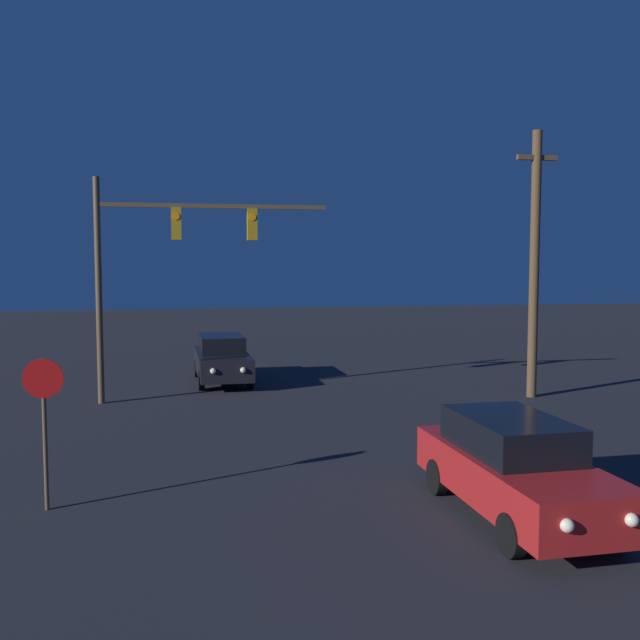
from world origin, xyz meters
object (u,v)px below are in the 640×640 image
Objects in this scene: car_far at (222,358)px; stop_sign at (44,407)px; traffic_signal_mast at (161,251)px; car_near at (514,467)px; utility_pole at (534,261)px.

stop_sign is at bearing 72.16° from car_far.
traffic_signal_mast is at bearing 79.48° from stop_sign.
car_far is (-3.71, 13.50, 0.00)m from car_near.
car_near is at bearing 103.95° from car_far.
traffic_signal_mast is 10.73m from utility_pole.
car_near is 0.68× the size of traffic_signal_mast.
car_far is at bearing -75.80° from car_near.
car_near and car_far have the same top height.
car_near is 7.44m from stop_sign.
car_far is at bearing 73.57° from stop_sign.
utility_pole is at bearing -120.26° from car_near.
car_far is 12.30m from stop_sign.
traffic_signal_mast is at bearing -63.57° from car_near.
car_far is 10.32m from utility_pole.
traffic_signal_mast reaches higher than car_near.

